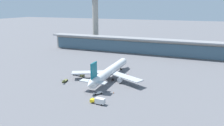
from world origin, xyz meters
TOP-DOWN VIEW (x-y plane):
  - ground_plane at (0.00, 0.00)m, footprint 1200.00×1200.00m
  - airliner_on_stand at (2.87, 7.69)m, footprint 46.51×60.29m
  - service_truck_near_nose_olive at (-20.37, -7.07)m, footprint 2.50×6.92m
  - service_truck_under_wing_yellow at (11.56, -27.10)m, footprint 7.48×2.97m
  - service_truck_mid_apron_olive at (-18.85, 6.14)m, footprint 8.87×3.94m
  - service_truck_by_tail_red at (11.77, 15.55)m, footprint 2.24×3.14m
  - service_truck_on_taxiway_white at (5.92, -16.67)m, footprint 5.50×6.00m
  - terminal_building at (0.00, 87.58)m, footprint 183.60×12.80m
  - control_tower at (-54.28, 106.69)m, footprint 12.00×12.00m
  - safety_cone_alpha at (13.45, -12.40)m, footprint 0.62×0.62m

SIDE VIEW (x-z plane):
  - ground_plane at x=0.00m, z-range 0.00..0.00m
  - safety_cone_alpha at x=13.45m, z-range -0.03..0.67m
  - service_truck_near_nose_olive at x=-20.37m, z-range -0.54..2.16m
  - service_truck_on_taxiway_white at x=5.92m, z-range -0.54..2.16m
  - service_truck_by_tail_red at x=11.77m, z-range -0.15..1.90m
  - service_truck_under_wing_yellow at x=11.56m, z-range 0.14..3.24m
  - service_truck_mid_apron_olive at x=-18.85m, z-range 0.23..3.18m
  - airliner_on_stand at x=2.87m, z-range -2.98..13.12m
  - terminal_building at x=0.00m, z-range 0.27..15.47m
  - control_tower at x=-54.28m, z-range 3.03..67.84m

